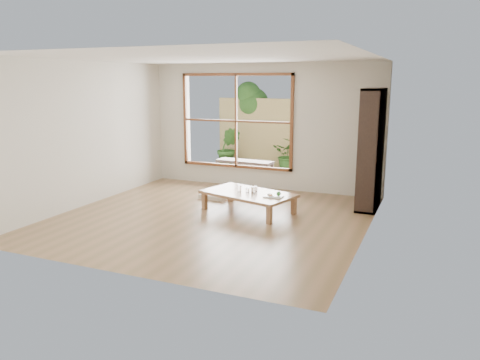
% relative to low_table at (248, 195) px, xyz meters
% --- Properties ---
extents(ground, '(5.00, 5.00, 0.00)m').
position_rel_low_table_xyz_m(ground, '(-0.42, -0.59, -0.30)').
color(ground, '#936D49').
rests_on(ground, ground).
extents(low_table, '(1.75, 1.28, 0.34)m').
position_rel_low_table_xyz_m(low_table, '(0.00, 0.00, 0.00)').
color(low_table, '#AD7953').
rests_on(low_table, ground).
extents(floor_cushion, '(0.60, 0.60, 0.08)m').
position_rel_low_table_xyz_m(floor_cushion, '(-0.94, 0.72, -0.26)').
color(floor_cushion, beige).
rests_on(floor_cushion, ground).
extents(bookshelf, '(0.34, 0.95, 2.12)m').
position_rel_low_table_xyz_m(bookshelf, '(1.89, 1.10, 0.76)').
color(bookshelf, '#32221C').
rests_on(bookshelf, ground).
extents(glass_tall, '(0.07, 0.07, 0.12)m').
position_rel_low_table_xyz_m(glass_tall, '(-0.16, -0.02, 0.10)').
color(glass_tall, silver).
rests_on(glass_tall, low_table).
extents(glass_mid, '(0.08, 0.08, 0.11)m').
position_rel_low_table_xyz_m(glass_mid, '(0.09, 0.00, 0.10)').
color(glass_mid, silver).
rests_on(glass_mid, low_table).
extents(glass_short, '(0.07, 0.07, 0.09)m').
position_rel_low_table_xyz_m(glass_short, '(0.09, 0.11, 0.09)').
color(glass_short, silver).
rests_on(glass_short, low_table).
extents(glass_small, '(0.06, 0.06, 0.08)m').
position_rel_low_table_xyz_m(glass_small, '(-0.02, 0.01, 0.08)').
color(glass_small, silver).
rests_on(glass_small, low_table).
extents(food_tray, '(0.31, 0.22, 0.10)m').
position_rel_low_table_xyz_m(food_tray, '(0.52, -0.13, 0.06)').
color(food_tray, white).
rests_on(food_tray, low_table).
extents(deck, '(2.80, 2.00, 0.05)m').
position_rel_low_table_xyz_m(deck, '(-1.02, 2.97, -0.30)').
color(deck, '#3D352C').
rests_on(deck, ground).
extents(garden_bench, '(1.35, 0.48, 0.42)m').
position_rel_low_table_xyz_m(garden_bench, '(-1.10, 2.50, 0.08)').
color(garden_bench, '#32221C').
rests_on(garden_bench, deck).
extents(bamboo_fence, '(2.80, 0.06, 1.80)m').
position_rel_low_table_xyz_m(bamboo_fence, '(-1.02, 3.97, 0.60)').
color(bamboo_fence, tan).
rests_on(bamboo_fence, ground).
extents(shrub_right, '(0.80, 0.70, 0.87)m').
position_rel_low_table_xyz_m(shrub_right, '(-0.36, 3.63, 0.16)').
color(shrub_right, '#336324').
rests_on(shrub_right, deck).
extents(shrub_left, '(0.71, 0.64, 1.07)m').
position_rel_low_table_xyz_m(shrub_left, '(-1.94, 3.45, 0.26)').
color(shrub_left, '#336324').
rests_on(shrub_left, deck).
extents(garden_tree, '(1.04, 0.85, 2.22)m').
position_rel_low_table_xyz_m(garden_tree, '(-1.70, 4.27, 1.32)').
color(garden_tree, '#4C3D2D').
rests_on(garden_tree, ground).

